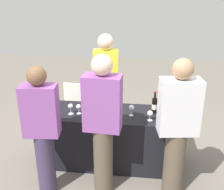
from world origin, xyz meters
TOP-DOWN VIEW (x-y plane):
  - ground_plane at (0.00, 0.00)m, footprint 12.00×12.00m
  - tasting_table at (0.00, 0.00)m, footprint 1.85×0.65m
  - wine_bottle_0 at (-0.38, 0.16)m, footprint 0.07×0.07m
  - wine_bottle_1 at (-0.27, 0.17)m, footprint 0.08×0.08m
  - wine_bottle_2 at (0.55, 0.06)m, footprint 0.07×0.07m
  - wine_bottle_3 at (0.76, 0.12)m, footprint 0.07×0.07m
  - wine_glass_0 at (-0.53, -0.10)m, footprint 0.07×0.07m
  - wine_glass_1 at (-0.43, -0.08)m, footprint 0.06×0.06m
  - wine_glass_2 at (-0.07, -0.15)m, footprint 0.07×0.07m
  - wine_glass_3 at (0.26, -0.06)m, footprint 0.07×0.07m
  - wine_glass_4 at (0.49, -0.17)m, footprint 0.07×0.07m
  - server_pouring at (-0.15, 0.53)m, footprint 0.37×0.23m
  - guest_0 at (-0.70, -0.69)m, footprint 0.41×0.25m
  - guest_1 at (-0.03, -0.59)m, footprint 0.42×0.25m
  - guest_2 at (0.78, -0.54)m, footprint 0.46×0.29m
  - menu_board at (-0.65, 0.99)m, footprint 0.60×0.06m

SIDE VIEW (x-z plane):
  - ground_plane at x=0.00m, z-range 0.00..0.00m
  - tasting_table at x=0.00m, z-range 0.00..0.76m
  - menu_board at x=-0.65m, z-range 0.00..0.79m
  - guest_0 at x=-0.70m, z-range 0.06..1.62m
  - wine_glass_4 at x=0.49m, z-range 0.78..0.91m
  - wine_glass_1 at x=-0.43m, z-range 0.78..0.91m
  - wine_glass_0 at x=-0.53m, z-range 0.79..0.93m
  - wine_glass_3 at x=0.26m, z-range 0.79..0.93m
  - wine_bottle_2 at x=0.55m, z-range 0.71..1.01m
  - wine_bottle_1 at x=-0.27m, z-range 0.71..1.02m
  - wine_glass_2 at x=-0.07m, z-range 0.79..0.94m
  - wine_bottle_3 at x=0.76m, z-range 0.71..1.03m
  - wine_bottle_0 at x=-0.38m, z-range 0.71..1.04m
  - guest_2 at x=0.78m, z-range 0.06..1.71m
  - guest_1 at x=-0.03m, z-range 0.07..1.75m
  - server_pouring at x=-0.15m, z-range 0.10..1.80m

